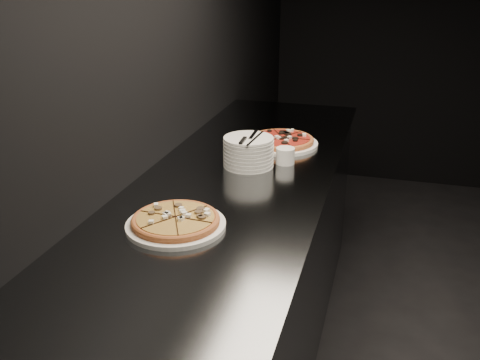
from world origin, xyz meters
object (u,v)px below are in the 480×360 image
(plate_stack, at_px, (248,152))
(counter, at_px, (238,273))
(pizza_tomato, at_px, (282,141))
(ramekin, at_px, (285,155))
(cutlery, at_px, (249,138))
(pizza_mushroom, at_px, (176,221))

(plate_stack, bearing_deg, counter, -97.29)
(pizza_tomato, height_order, ramekin, ramekin)
(pizza_tomato, relative_size, cutlery, 1.54)
(counter, distance_m, cutlery, 0.59)
(pizza_tomato, xyz_separation_m, cutlery, (-0.07, -0.32, 0.11))
(pizza_tomato, bearing_deg, cutlery, -102.10)
(pizza_tomato, distance_m, cutlery, 0.34)
(pizza_tomato, bearing_deg, counter, -102.44)
(ramekin, bearing_deg, cutlery, -147.83)
(counter, xyz_separation_m, plate_stack, (0.01, 0.11, 0.52))
(pizza_mushroom, distance_m, cutlery, 0.61)
(counter, height_order, ramekin, ramekin)
(plate_stack, bearing_deg, ramekin, 25.72)
(counter, relative_size, ramekin, 31.10)
(pizza_mushroom, height_order, pizza_tomato, pizza_tomato)
(cutlery, bearing_deg, ramekin, 29.95)
(pizza_tomato, height_order, plate_stack, plate_stack)
(ramekin, bearing_deg, pizza_mushroom, -107.94)
(pizza_mushroom, height_order, cutlery, cutlery)
(counter, xyz_separation_m, cutlery, (0.02, 0.09, 0.59))
(counter, distance_m, plate_stack, 0.53)
(counter, relative_size, cutlery, 11.12)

